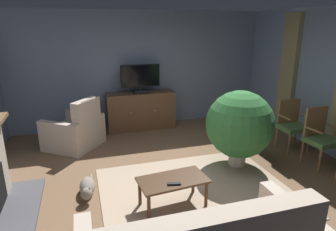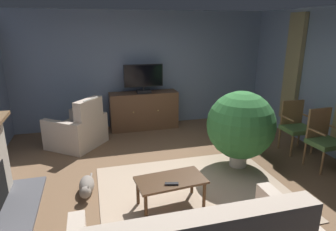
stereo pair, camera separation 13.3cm
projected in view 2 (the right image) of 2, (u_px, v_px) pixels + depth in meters
The scene contains 13 objects.
ground_plane at pixel (179, 180), 4.60m from camera, with size 6.47×6.19×0.04m, color brown.
wall_back at pixel (144, 70), 6.83m from camera, with size 6.47×0.10×2.63m, color slate.
curtain_panel_far at pixel (293, 68), 6.10m from camera, with size 0.10×0.44×2.21m, color #8E7F56.
rug_central at pixel (195, 192), 4.23m from camera, with size 2.69×2.17×0.01m, color tan.
tv_cabinet at pixel (144, 111), 6.75m from camera, with size 1.54×0.48×0.85m.
television at pixel (144, 78), 6.47m from camera, with size 0.87×0.20×0.64m.
coffee_table at pixel (171, 183), 3.80m from camera, with size 0.93×0.56×0.40m.
tv_remote at pixel (172, 184), 3.65m from camera, with size 0.17×0.05×0.02m, color black.
armchair_facing_sofa at pixel (78, 131), 5.78m from camera, with size 1.26×1.27×1.00m.
side_chair_beside_plant at pixel (323, 137), 4.86m from camera, with size 0.51×0.47×0.99m.
side_chair_nearest_door at pixel (295, 125), 5.51m from camera, with size 0.51×0.46×0.95m.
potted_plant_tall_palm_by_window at pixel (241, 125), 4.80m from camera, with size 1.12×1.12×1.30m.
cat at pixel (87, 186), 4.17m from camera, with size 0.24×0.76×0.23m.
Camera 2 is at (-1.24, -3.91, 2.30)m, focal length 31.29 mm.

